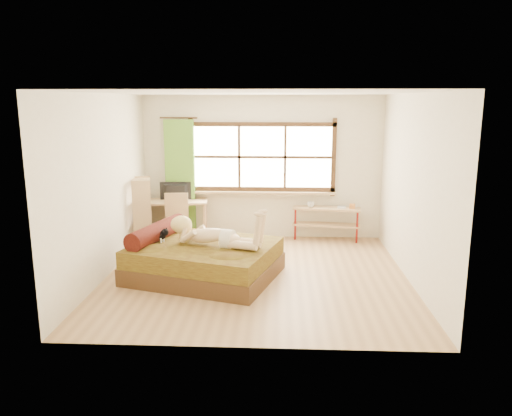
# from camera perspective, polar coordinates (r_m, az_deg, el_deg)

# --- Properties ---
(floor) EXTENTS (4.50, 4.50, 0.00)m
(floor) POSITION_cam_1_polar(r_m,az_deg,el_deg) (7.61, 0.05, -7.74)
(floor) COLOR #9E754C
(floor) RESTS_ON ground
(ceiling) EXTENTS (4.50, 4.50, 0.00)m
(ceiling) POSITION_cam_1_polar(r_m,az_deg,el_deg) (7.15, 0.05, 13.04)
(ceiling) COLOR white
(ceiling) RESTS_ON wall_back
(wall_back) EXTENTS (4.50, 0.00, 4.50)m
(wall_back) POSITION_cam_1_polar(r_m,az_deg,el_deg) (9.48, 0.71, 4.65)
(wall_back) COLOR silver
(wall_back) RESTS_ON floor
(wall_front) EXTENTS (4.50, 0.00, 4.50)m
(wall_front) POSITION_cam_1_polar(r_m,az_deg,el_deg) (5.06, -1.17, -2.03)
(wall_front) COLOR silver
(wall_front) RESTS_ON floor
(wall_left) EXTENTS (0.00, 4.50, 4.50)m
(wall_left) POSITION_cam_1_polar(r_m,az_deg,el_deg) (7.70, -16.93, 2.37)
(wall_left) COLOR silver
(wall_left) RESTS_ON floor
(wall_right) EXTENTS (0.00, 4.50, 4.50)m
(wall_right) POSITION_cam_1_polar(r_m,az_deg,el_deg) (7.50, 17.50, 2.08)
(wall_right) COLOR silver
(wall_right) RESTS_ON floor
(window) EXTENTS (2.80, 0.16, 1.46)m
(window) POSITION_cam_1_polar(r_m,az_deg,el_deg) (9.43, 0.70, 5.59)
(window) COLOR #FFEDBF
(window) RESTS_ON wall_back
(curtain) EXTENTS (0.55, 0.10, 2.20)m
(curtain) POSITION_cam_1_polar(r_m,az_deg,el_deg) (9.58, -8.65, 3.38)
(curtain) COLOR #427E22
(curtain) RESTS_ON wall_back
(bed) EXTENTS (2.41, 2.14, 0.77)m
(bed) POSITION_cam_1_polar(r_m,az_deg,el_deg) (7.54, -6.24, -5.80)
(bed) COLOR #34250F
(bed) RESTS_ON floor
(woman) EXTENTS (1.48, 0.80, 0.61)m
(woman) POSITION_cam_1_polar(r_m,az_deg,el_deg) (7.30, -4.88, -1.98)
(woman) COLOR beige
(woman) RESTS_ON bed
(kitten) EXTENTS (0.33, 0.20, 0.24)m
(kitten) POSITION_cam_1_polar(r_m,az_deg,el_deg) (7.65, -11.19, -2.92)
(kitten) COLOR black
(kitten) RESTS_ON bed
(desk) EXTENTS (1.26, 0.68, 0.75)m
(desk) POSITION_cam_1_polar(r_m,az_deg,el_deg) (9.51, -9.21, 0.26)
(desk) COLOR tan
(desk) RESTS_ON floor
(monitor) EXTENTS (0.59, 0.14, 0.34)m
(monitor) POSITION_cam_1_polar(r_m,az_deg,el_deg) (9.50, -9.20, 1.91)
(monitor) COLOR black
(monitor) RESTS_ON desk
(chair) EXTENTS (0.47, 0.47, 0.95)m
(chair) POSITION_cam_1_polar(r_m,az_deg,el_deg) (9.17, -9.09, -1.00)
(chair) COLOR tan
(chair) RESTS_ON floor
(pipe_shelf) EXTENTS (1.29, 0.51, 0.71)m
(pipe_shelf) POSITION_cam_1_polar(r_m,az_deg,el_deg) (9.50, 8.14, -0.92)
(pipe_shelf) COLOR tan
(pipe_shelf) RESTS_ON floor
(cup) EXTENTS (0.15, 0.15, 0.10)m
(cup) POSITION_cam_1_polar(r_m,az_deg,el_deg) (9.43, 6.28, 0.40)
(cup) COLOR gray
(cup) RESTS_ON pipe_shelf
(book) EXTENTS (0.20, 0.25, 0.02)m
(book) POSITION_cam_1_polar(r_m,az_deg,el_deg) (9.48, 9.29, 0.11)
(book) COLOR gray
(book) RESTS_ON pipe_shelf
(bookshelf) EXTENTS (0.44, 0.61, 1.26)m
(bookshelf) POSITION_cam_1_polar(r_m,az_deg,el_deg) (9.02, -12.85, -0.63)
(bookshelf) COLOR tan
(bookshelf) RESTS_ON floor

